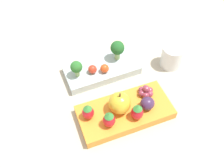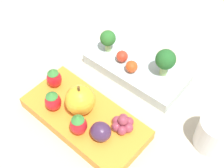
# 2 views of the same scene
# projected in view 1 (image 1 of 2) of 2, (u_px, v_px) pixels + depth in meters

# --- Properties ---
(ground_plane) EXTENTS (4.00, 4.00, 0.00)m
(ground_plane) POSITION_uv_depth(u_px,v_px,m) (113.00, 91.00, 0.67)
(ground_plane) COLOR #BCB29E
(bento_box_savoury) EXTENTS (0.21, 0.11, 0.02)m
(bento_box_savoury) POSITION_uv_depth(u_px,v_px,m) (101.00, 70.00, 0.71)
(bento_box_savoury) COLOR silver
(bento_box_savoury) RESTS_ON ground_plane
(bento_box_fruit) EXTENTS (0.24, 0.13, 0.02)m
(bento_box_fruit) POSITION_uv_depth(u_px,v_px,m) (125.00, 112.00, 0.62)
(bento_box_fruit) COLOR orange
(bento_box_fruit) RESTS_ON ground_plane
(broccoli_floret_0) EXTENTS (0.04, 0.04, 0.06)m
(broccoli_floret_0) POSITION_uv_depth(u_px,v_px,m) (117.00, 48.00, 0.69)
(broccoli_floret_0) COLOR #93B770
(broccoli_floret_0) RESTS_ON bento_box_savoury
(broccoli_floret_1) EXTENTS (0.03, 0.03, 0.05)m
(broccoli_floret_1) POSITION_uv_depth(u_px,v_px,m) (76.00, 67.00, 0.65)
(broccoli_floret_1) COLOR #93B770
(broccoli_floret_1) RESTS_ON bento_box_savoury
(cherry_tomato_0) EXTENTS (0.02, 0.02, 0.02)m
(cherry_tomato_0) POSITION_uv_depth(u_px,v_px,m) (104.00, 69.00, 0.68)
(cherry_tomato_0) COLOR #DB4C1E
(cherry_tomato_0) RESTS_ON bento_box_savoury
(cherry_tomato_1) EXTENTS (0.02, 0.02, 0.02)m
(cherry_tomato_1) POSITION_uv_depth(u_px,v_px,m) (92.00, 69.00, 0.68)
(cherry_tomato_1) COLOR red
(cherry_tomato_1) RESTS_ON bento_box_savoury
(apple) EXTENTS (0.05, 0.05, 0.06)m
(apple) POSITION_uv_depth(u_px,v_px,m) (120.00, 103.00, 0.59)
(apple) COLOR gold
(apple) RESTS_ON bento_box_fruit
(strawberry_0) EXTENTS (0.03, 0.03, 0.04)m
(strawberry_0) POSITION_uv_depth(u_px,v_px,m) (137.00, 112.00, 0.58)
(strawberry_0) COLOR red
(strawberry_0) RESTS_ON bento_box_fruit
(strawberry_1) EXTENTS (0.03, 0.03, 0.04)m
(strawberry_1) POSITION_uv_depth(u_px,v_px,m) (88.00, 112.00, 0.58)
(strawberry_1) COLOR red
(strawberry_1) RESTS_ON bento_box_fruit
(strawberry_2) EXTENTS (0.03, 0.03, 0.04)m
(strawberry_2) POSITION_uv_depth(u_px,v_px,m) (109.00, 120.00, 0.56)
(strawberry_2) COLOR red
(strawberry_2) RESTS_ON bento_box_fruit
(plum) EXTENTS (0.04, 0.03, 0.03)m
(plum) POSITION_uv_depth(u_px,v_px,m) (147.00, 103.00, 0.60)
(plum) COLOR #42284C
(plum) RESTS_ON bento_box_fruit
(grape_cluster) EXTENTS (0.04, 0.04, 0.03)m
(grape_cluster) POSITION_uv_depth(u_px,v_px,m) (146.00, 91.00, 0.63)
(grape_cluster) COLOR #93384C
(grape_cluster) RESTS_ON bento_box_fruit
(drinking_cup) EXTENTS (0.06, 0.06, 0.06)m
(drinking_cup) POSITION_uv_depth(u_px,v_px,m) (172.00, 57.00, 0.71)
(drinking_cup) COLOR silver
(drinking_cup) RESTS_ON ground_plane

